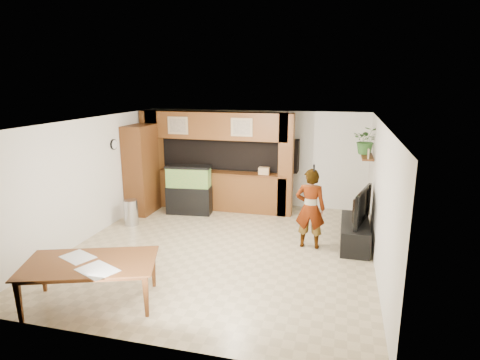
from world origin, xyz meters
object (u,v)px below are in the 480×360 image
(television, at_px, (357,205))
(person, at_px, (310,208))
(aquarium, at_px, (189,190))
(pantry_cabinet, at_px, (141,170))
(dining_table, at_px, (91,284))

(television, height_order, person, person)
(aquarium, distance_m, television, 4.28)
(pantry_cabinet, distance_m, aquarium, 1.34)
(dining_table, bearing_deg, aquarium, 72.45)
(person, bearing_deg, aquarium, -22.85)
(pantry_cabinet, bearing_deg, person, -15.76)
(aquarium, relative_size, television, 1.03)
(pantry_cabinet, bearing_deg, aquarium, 8.71)
(television, xyz_separation_m, dining_table, (-3.96, -3.42, -0.52))
(aquarium, xyz_separation_m, person, (3.21, -1.44, 0.21))
(pantry_cabinet, height_order, person, pantry_cabinet)
(person, relative_size, dining_table, 0.85)
(aquarium, distance_m, person, 3.52)
(aquarium, height_order, dining_table, aquarium)
(pantry_cabinet, xyz_separation_m, aquarium, (1.22, 0.19, -0.52))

